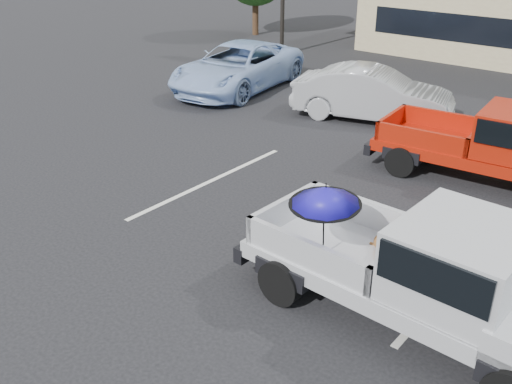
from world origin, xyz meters
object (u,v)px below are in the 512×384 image
(red_pickup, at_px, (508,145))
(blue_suv, at_px, (238,67))
(silver_pickup, at_px, (442,273))
(silver_sedan, at_px, (372,94))

(red_pickup, relative_size, blue_suv, 0.96)
(silver_pickup, xyz_separation_m, red_pickup, (-0.98, 5.99, -0.08))
(red_pickup, bearing_deg, blue_suv, 162.17)
(silver_pickup, relative_size, silver_sedan, 1.21)
(red_pickup, height_order, silver_sedan, red_pickup)
(silver_pickup, distance_m, red_pickup, 6.07)
(red_pickup, bearing_deg, silver_sedan, 148.73)
(silver_pickup, xyz_separation_m, silver_sedan, (-5.66, 8.27, -0.27))
(red_pickup, xyz_separation_m, silver_sedan, (-4.68, 2.29, -0.19))
(red_pickup, distance_m, blue_suv, 10.28)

